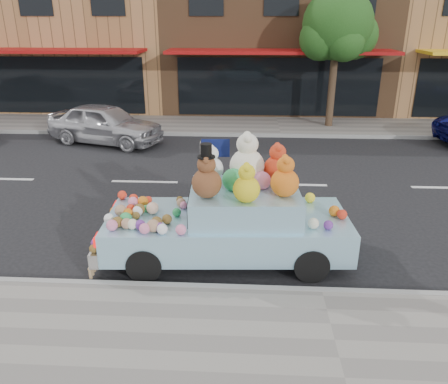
{
  "coord_description": "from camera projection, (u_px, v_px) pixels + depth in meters",
  "views": [
    {
      "loc": [
        -1.23,
        -10.95,
        4.15
      ],
      "look_at": [
        -1.63,
        -3.72,
        1.25
      ],
      "focal_mm": 35.0,
      "sensor_mm": 36.0,
      "label": 1
    }
  ],
  "objects": [
    {
      "name": "ground",
      "position": [
        293.0,
        185.0,
        11.63
      ],
      "size": [
        120.0,
        120.0,
        0.0
      ],
      "primitive_type": "plane",
      "color": "black",
      "rests_on": "ground"
    },
    {
      "name": "near_sidewalk",
      "position": [
        339.0,
        361.0,
        5.58
      ],
      "size": [
        60.0,
        3.0,
        0.12
      ],
      "primitive_type": "cube",
      "color": "gray",
      "rests_on": "ground"
    },
    {
      "name": "far_sidewalk",
      "position": [
        278.0,
        126.0,
        17.63
      ],
      "size": [
        60.0,
        3.0,
        0.12
      ],
      "primitive_type": "cube",
      "color": "gray",
      "rests_on": "ground"
    },
    {
      "name": "near_kerb",
      "position": [
        321.0,
        292.0,
        6.97
      ],
      "size": [
        60.0,
        0.12,
        0.13
      ],
      "primitive_type": "cube",
      "color": "gray",
      "rests_on": "ground"
    },
    {
      "name": "far_kerb",
      "position": [
        281.0,
        135.0,
        16.24
      ],
      "size": [
        60.0,
        0.12,
        0.13
      ],
      "primitive_type": "cube",
      "color": "gray",
      "rests_on": "ground"
    },
    {
      "name": "storefront_left",
      "position": [
        75.0,
        28.0,
        21.88
      ],
      "size": [
        10.0,
        9.8,
        7.3
      ],
      "color": "#A16F43",
      "rests_on": "ground"
    },
    {
      "name": "storefront_mid",
      "position": [
        275.0,
        28.0,
        21.37
      ],
      "size": [
        10.0,
        9.8,
        7.3
      ],
      "color": "brown",
      "rests_on": "ground"
    },
    {
      "name": "street_tree",
      "position": [
        337.0,
        31.0,
        16.22
      ],
      "size": [
        3.0,
        2.7,
        5.22
      ],
      "color": "#38281C",
      "rests_on": "ground"
    },
    {
      "name": "car_silver",
      "position": [
        105.0,
        124.0,
        15.24
      ],
      "size": [
        4.4,
        2.82,
        1.39
      ],
      "primitive_type": "imported",
      "rotation": [
        0.0,
        0.0,
        1.26
      ],
      "color": "silver",
      "rests_on": "ground"
    },
    {
      "name": "art_car",
      "position": [
        229.0,
        217.0,
        7.84
      ],
      "size": [
        4.57,
        1.99,
        2.28
      ],
      "rotation": [
        0.0,
        0.0,
        0.06
      ],
      "color": "black",
      "rests_on": "ground"
    }
  ]
}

